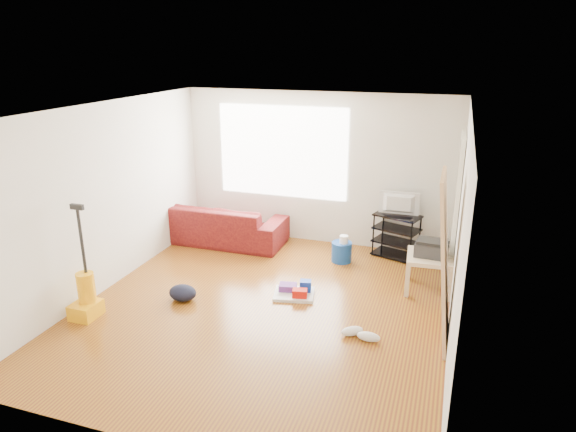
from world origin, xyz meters
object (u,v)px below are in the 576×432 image
(tv_stand, at_px, (396,235))
(cleaning_tray, at_px, (295,291))
(bucket, at_px, (341,261))
(vacuum, at_px, (86,297))
(sofa, at_px, (220,241))
(side_table, at_px, (430,261))
(backpack, at_px, (183,300))

(tv_stand, relative_size, cleaning_tray, 1.28)
(bucket, xyz_separation_m, vacuum, (-2.61, -2.64, 0.26))
(sofa, distance_m, bucket, 2.17)
(sofa, xyz_separation_m, side_table, (3.50, -0.76, 0.42))
(side_table, height_order, backpack, side_table)
(tv_stand, distance_m, vacuum, 4.58)
(tv_stand, bearing_deg, sofa, -156.75)
(tv_stand, bearing_deg, cleaning_tray, -103.89)
(tv_stand, xyz_separation_m, side_table, (0.58, -1.03, 0.07))
(sofa, distance_m, cleaning_tray, 2.36)
(bucket, distance_m, cleaning_tray, 1.35)
(bucket, relative_size, vacuum, 0.22)
(tv_stand, relative_size, backpack, 2.09)
(cleaning_tray, bearing_deg, side_table, 23.74)
(cleaning_tray, bearing_deg, sofa, 140.71)
(sofa, relative_size, side_table, 3.40)
(bucket, xyz_separation_m, backpack, (-1.70, -1.90, 0.00))
(bucket, height_order, vacuum, vacuum)
(tv_stand, bearing_deg, bucket, -131.22)
(sofa, distance_m, side_table, 3.61)
(vacuum, bearing_deg, bucket, 44.98)
(tv_stand, xyz_separation_m, cleaning_tray, (-1.10, -1.77, -0.30))
(side_table, bearing_deg, bucket, 156.79)
(tv_stand, distance_m, backpack, 3.43)
(tv_stand, xyz_separation_m, bucket, (-0.76, -0.46, -0.35))
(sofa, xyz_separation_m, backpack, (0.46, -2.08, 0.00))
(cleaning_tray, distance_m, backpack, 1.49)
(tv_stand, height_order, backpack, tv_stand)
(sofa, bearing_deg, side_table, 167.75)
(sofa, relative_size, tv_stand, 2.89)
(side_table, xyz_separation_m, cleaning_tray, (-1.67, -0.74, -0.37))
(sofa, height_order, backpack, sofa)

